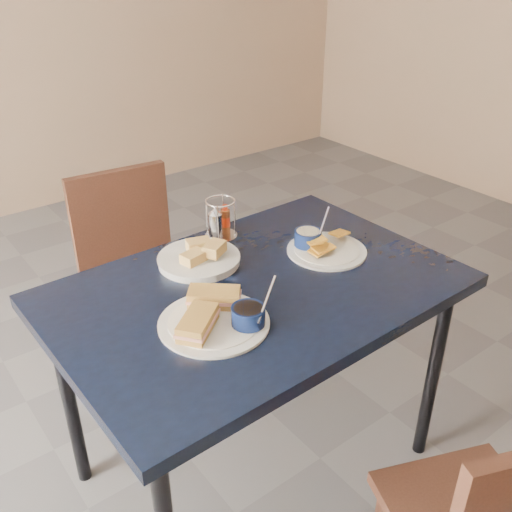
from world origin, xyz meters
TOP-DOWN VIEW (x-y plane):
  - ground at (0.00, 0.00)m, footprint 6.00×6.00m
  - dining_table at (0.18, -0.19)m, footprint 1.19×0.81m
  - chair_far at (0.14, 0.59)m, footprint 0.44×0.42m
  - sandwich_plate at (-0.02, -0.27)m, footprint 0.31×0.30m
  - plantain_plate at (0.47, -0.14)m, footprint 0.26×0.26m
  - bread_basket at (0.12, 0.03)m, footprint 0.25×0.25m
  - condiment_caddy at (0.27, 0.14)m, footprint 0.11×0.11m

SIDE VIEW (x-z plane):
  - ground at x=0.00m, z-range 0.00..0.00m
  - chair_far at x=0.14m, z-range 0.06..0.92m
  - dining_table at x=0.18m, z-range 0.31..1.06m
  - bread_basket at x=0.12m, z-range 0.73..0.80m
  - plantain_plate at x=0.47m, z-range 0.71..0.83m
  - sandwich_plate at x=-0.02m, z-range 0.71..0.83m
  - condiment_caddy at x=0.27m, z-range 0.74..0.87m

